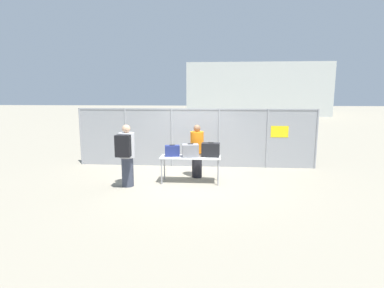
{
  "coord_description": "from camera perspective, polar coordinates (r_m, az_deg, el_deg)",
  "views": [
    {
      "loc": [
        0.71,
        -8.65,
        2.57
      ],
      "look_at": [
        -0.0,
        0.46,
        1.05
      ],
      "focal_mm": 28.0,
      "sensor_mm": 36.0,
      "label": 1
    }
  ],
  "objects": [
    {
      "name": "ground_plane",
      "position": [
        9.05,
        -0.22,
        -7.05
      ],
      "size": [
        120.0,
        120.0,
        0.0
      ],
      "primitive_type": "plane",
      "color": "gray"
    },
    {
      "name": "fence_section",
      "position": [
        10.64,
        0.7,
        1.45
      ],
      "size": [
        8.47,
        0.07,
        2.08
      ],
      "color": "gray",
      "rests_on": "ground_plane"
    },
    {
      "name": "inspection_table",
      "position": [
        8.73,
        -0.31,
        -2.87
      ],
      "size": [
        1.74,
        0.61,
        0.78
      ],
      "color": "silver",
      "rests_on": "ground_plane"
    },
    {
      "name": "suitcase_navy",
      "position": [
        8.77,
        -3.78,
        -1.3
      ],
      "size": [
        0.46,
        0.3,
        0.34
      ],
      "color": "navy",
      "rests_on": "inspection_table"
    },
    {
      "name": "suitcase_grey",
      "position": [
        8.67,
        -0.32,
        -1.25
      ],
      "size": [
        0.51,
        0.42,
        0.39
      ],
      "color": "slate",
      "rests_on": "inspection_table"
    },
    {
      "name": "suitcase_black",
      "position": [
        8.7,
        3.56,
        -1.11
      ],
      "size": [
        0.53,
        0.34,
        0.42
      ],
      "color": "black",
      "rests_on": "inspection_table"
    },
    {
      "name": "traveler_hooded",
      "position": [
        8.47,
        -12.4,
        -1.72
      ],
      "size": [
        0.43,
        0.67,
        1.75
      ],
      "rotation": [
        0.0,
        0.0,
        0.16
      ],
      "color": "#383D4C",
      "rests_on": "ground_plane"
    },
    {
      "name": "security_worker_near",
      "position": [
        9.27,
        0.96,
        -1.22
      ],
      "size": [
        0.41,
        0.41,
        1.65
      ],
      "rotation": [
        0.0,
        0.0,
        3.43
      ],
      "color": "black",
      "rests_on": "ground_plane"
    },
    {
      "name": "utility_trailer",
      "position": [
        12.85,
        4.58,
        -0.21
      ],
      "size": [
        3.63,
        2.26,
        0.72
      ],
      "color": "white",
      "rests_on": "ground_plane"
    },
    {
      "name": "distant_hangar",
      "position": [
        41.72,
        11.45,
        10.0
      ],
      "size": [
        16.71,
        12.48,
        6.2
      ],
      "color": "#B2B7B2",
      "rests_on": "ground_plane"
    }
  ]
}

